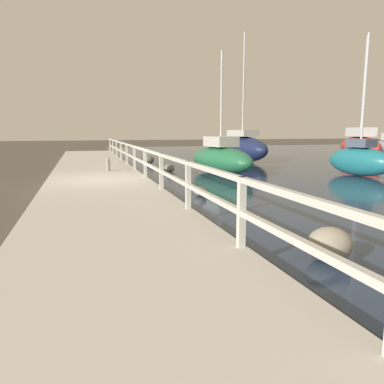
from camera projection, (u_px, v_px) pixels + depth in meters
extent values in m
plane|color=#4C473D|center=(99.00, 188.00, 12.52)|extent=(120.00, 120.00, 0.00)
cube|color=beige|center=(99.00, 183.00, 12.50)|extent=(3.35, 36.00, 0.28)
cube|color=beige|center=(241.00, 212.00, 5.17)|extent=(0.10, 0.10, 1.00)
cube|color=beige|center=(188.00, 185.00, 7.72)|extent=(0.10, 0.10, 1.00)
cube|color=beige|center=(161.00, 171.00, 10.28)|extent=(0.10, 0.10, 1.00)
cube|color=beige|center=(145.00, 163.00, 12.83)|extent=(0.10, 0.10, 1.00)
cube|color=beige|center=(134.00, 158.00, 15.39)|extent=(0.10, 0.10, 1.00)
cube|color=beige|center=(127.00, 154.00, 17.94)|extent=(0.10, 0.10, 1.00)
cube|color=beige|center=(121.00, 151.00, 20.50)|extent=(0.10, 0.10, 1.00)
cube|color=beige|center=(116.00, 149.00, 23.05)|extent=(0.10, 0.10, 1.00)
cube|color=beige|center=(113.00, 147.00, 25.61)|extent=(0.10, 0.10, 1.00)
cube|color=beige|center=(110.00, 145.00, 28.16)|extent=(0.10, 0.10, 1.00)
cube|color=beige|center=(145.00, 150.00, 12.76)|extent=(0.09, 32.50, 0.08)
cube|color=beige|center=(145.00, 163.00, 12.83)|extent=(0.09, 32.50, 0.08)
ellipsoid|color=slate|center=(169.00, 168.00, 16.95)|extent=(0.51, 0.46, 0.38)
ellipsoid|color=gray|center=(330.00, 244.00, 5.50)|extent=(0.67, 0.60, 0.50)
ellipsoid|color=#666056|center=(148.00, 160.00, 21.06)|extent=(0.64, 0.58, 0.48)
ellipsoid|color=gray|center=(200.00, 191.00, 10.91)|extent=(0.38, 0.34, 0.29)
cylinder|color=gray|center=(108.00, 166.00, 14.90)|extent=(0.17, 0.17, 0.43)
sphere|color=gray|center=(108.00, 160.00, 14.86)|extent=(0.15, 0.15, 0.15)
ellipsoid|color=#1E707A|center=(360.00, 162.00, 15.64)|extent=(1.62, 3.22, 1.19)
cube|color=#4C566B|center=(361.00, 143.00, 15.51)|extent=(0.91, 1.11, 0.35)
cylinder|color=silver|center=(365.00, 91.00, 15.17)|extent=(0.09, 0.09, 4.52)
ellipsoid|color=#192347|center=(242.00, 149.00, 22.72)|extent=(2.24, 5.04, 1.52)
cube|color=beige|center=(243.00, 133.00, 22.57)|extent=(1.35, 2.07, 0.38)
cylinder|color=silver|center=(244.00, 85.00, 22.11)|extent=(0.09, 0.09, 5.98)
ellipsoid|color=#236B42|center=(221.00, 160.00, 16.50)|extent=(2.22, 4.69, 1.18)
cube|color=beige|center=(221.00, 142.00, 16.36)|extent=(1.24, 1.58, 0.44)
cylinder|color=silver|center=(221.00, 99.00, 16.07)|extent=(0.09, 0.09, 4.03)
ellipsoid|color=red|center=(359.00, 147.00, 25.43)|extent=(3.26, 5.97, 1.47)
cube|color=silver|center=(361.00, 132.00, 25.26)|extent=(1.83, 2.80, 0.60)
cylinder|color=silver|center=(364.00, 87.00, 24.78)|extent=(0.09, 0.09, 6.48)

